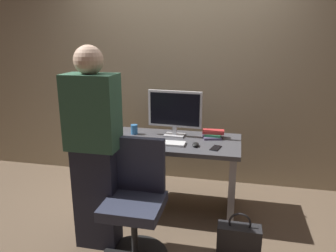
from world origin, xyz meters
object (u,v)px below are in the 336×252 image
object	(u,v)px
desk	(169,162)
person_at_desk	(94,149)
mouse	(195,144)
keyboard	(162,143)
book_stack	(213,134)
handbag	(239,240)
cell_phone	(216,148)
office_chair	(136,206)
cup_by_monitor	(134,129)
monitor	(175,111)
cup_near_keyboard	(120,138)

from	to	relation	value
desk	person_at_desk	size ratio (longest dim) A/B	0.83
person_at_desk	mouse	bearing A→B (deg)	37.26
keyboard	mouse	bearing A→B (deg)	-0.49
book_stack	handbag	world-z (taller)	book_stack
keyboard	cell_phone	bearing A→B (deg)	-2.47
desk	person_at_desk	xyz separation A→B (m)	(-0.45, -0.69, 0.34)
handbag	cell_phone	bearing A→B (deg)	118.03
keyboard	cell_phone	xyz separation A→B (m)	(0.50, -0.02, -0.01)
office_chair	cup_by_monitor	bearing A→B (deg)	108.50
monitor	book_stack	xyz separation A→B (m)	(0.38, 0.02, -0.22)
desk	keyboard	world-z (taller)	keyboard
cell_phone	keyboard	bearing A→B (deg)	-168.76
cup_by_monitor	handbag	bearing A→B (deg)	-33.45
person_at_desk	cup_by_monitor	xyz separation A→B (m)	(0.06, 0.80, -0.06)
keyboard	book_stack	world-z (taller)	book_stack
cup_by_monitor	cup_near_keyboard	bearing A→B (deg)	-97.41
desk	monitor	distance (m)	0.51
keyboard	cup_near_keyboard	bearing A→B (deg)	-171.58
cup_by_monitor	book_stack	distance (m)	0.80
desk	cup_near_keyboard	bearing A→B (deg)	-155.33
desk	cell_phone	size ratio (longest dim) A/B	9.46
keyboard	cup_by_monitor	size ratio (longest dim) A/B	4.43
mouse	handbag	distance (m)	0.88
monitor	keyboard	bearing A→B (deg)	-103.65
book_stack	cell_phone	size ratio (longest dim) A/B	1.52
monitor	book_stack	world-z (taller)	monitor
monitor	book_stack	distance (m)	0.44
cup_by_monitor	handbag	xyz separation A→B (m)	(1.09, -0.72, -0.65)
desk	office_chair	size ratio (longest dim) A/B	1.45
office_chair	cell_phone	xyz separation A→B (m)	(0.56, 0.60, 0.31)
person_at_desk	cell_phone	xyz separation A→B (m)	(0.91, 0.53, -0.10)
office_chair	book_stack	world-z (taller)	office_chair
cell_phone	book_stack	bearing A→B (deg)	113.24
desk	keyboard	size ratio (longest dim) A/B	3.17
desk	person_at_desk	world-z (taller)	person_at_desk
cup_by_monitor	cell_phone	size ratio (longest dim) A/B	0.67
book_stack	mouse	bearing A→B (deg)	-114.39
person_at_desk	handbag	bearing A→B (deg)	4.18
mouse	cup_by_monitor	size ratio (longest dim) A/B	1.03
monitor	office_chair	bearing A→B (deg)	-97.96
handbag	cup_by_monitor	bearing A→B (deg)	146.55
person_at_desk	cell_phone	bearing A→B (deg)	30.39
person_at_desk	cell_phone	distance (m)	1.06
monitor	book_stack	bearing A→B (deg)	2.93
person_at_desk	mouse	distance (m)	0.92
monitor	cup_near_keyboard	bearing A→B (deg)	-144.40
cell_phone	person_at_desk	bearing A→B (deg)	-135.89
book_stack	person_at_desk	bearing A→B (deg)	-135.50
mouse	cup_by_monitor	distance (m)	0.71
desk	mouse	world-z (taller)	mouse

